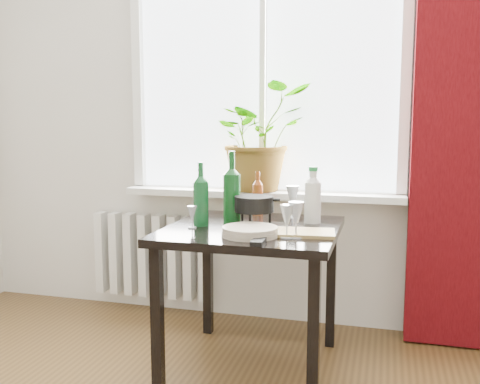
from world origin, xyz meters
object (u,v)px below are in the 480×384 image
(wineglass_back_left, at_px, (234,198))
(cutting_board, at_px, (302,233))
(table, at_px, (252,245))
(wineglass_far_right, at_px, (296,219))
(wineglass_front_left, at_px, (192,217))
(wineglass_front_right, at_px, (287,221))
(wine_bottle_left, at_px, (201,193))
(wine_bottle_right, at_px, (232,187))
(potted_plant, at_px, (259,137))
(bottle_amber, at_px, (258,193))
(plate_stack, at_px, (250,231))
(fondue_pot, at_px, (254,211))
(wineglass_back_center, at_px, (293,201))
(tv_remote, at_px, (260,240))
(cleaning_bottle, at_px, (313,194))
(radiator, at_px, (152,255))

(wineglass_back_left, bearing_deg, cutting_board, -45.24)
(table, bearing_deg, wineglass_far_right, -37.84)
(wineglass_back_left, relative_size, wineglass_front_left, 1.55)
(wineglass_front_right, bearing_deg, wine_bottle_left, 159.85)
(wine_bottle_right, bearing_deg, wine_bottle_left, -145.47)
(wine_bottle_right, distance_m, wineglass_front_right, 0.45)
(cutting_board, bearing_deg, potted_plant, 117.82)
(table, xyz_separation_m, wineglass_front_left, (-0.28, -0.12, 0.15))
(wine_bottle_right, xyz_separation_m, bottle_amber, (0.07, 0.29, -0.07))
(wineglass_far_right, distance_m, plate_stack, 0.22)
(fondue_pot, bearing_deg, wineglass_back_center, 78.04)
(wine_bottle_left, bearing_deg, wineglass_far_right, -17.33)
(fondue_pot, height_order, tv_remote, fondue_pot)
(wineglass_back_left, bearing_deg, potted_plant, 72.04)
(table, bearing_deg, wineglass_back_center, 64.41)
(cleaning_bottle, height_order, tv_remote, cleaning_bottle)
(wineglass_front_right, relative_size, cutting_board, 0.52)
(wine_bottle_right, xyz_separation_m, cutting_board, (0.39, -0.17, -0.18))
(wine_bottle_right, distance_m, wineglass_far_right, 0.47)
(wine_bottle_left, height_order, tv_remote, wine_bottle_left)
(bottle_amber, distance_m, wineglass_back_center, 0.21)
(bottle_amber, bearing_deg, tv_remote, -75.63)
(potted_plant, relative_size, plate_stack, 2.44)
(table, distance_m, wineglass_back_center, 0.39)
(radiator, height_order, wineglass_front_right, wineglass_front_right)
(cleaning_bottle, xyz_separation_m, wineglass_back_center, (-0.13, 0.12, -0.06))
(wine_bottle_left, height_order, cleaning_bottle, wine_bottle_left)
(cutting_board, bearing_deg, wineglass_front_left, -179.87)
(wineglass_back_left, height_order, wineglass_front_left, wineglass_back_left)
(wine_bottle_right, bearing_deg, wineglass_front_left, -131.60)
(table, distance_m, wineglass_front_left, 0.34)
(radiator, bearing_deg, wine_bottle_right, -38.31)
(tv_remote, bearing_deg, wineglass_back_left, 113.36)
(bottle_amber, distance_m, wineglass_back_left, 0.15)
(potted_plant, height_order, bottle_amber, potted_plant)
(wineglass_far_right, bearing_deg, wineglass_back_center, 101.68)
(cleaning_bottle, height_order, wineglass_back_center, cleaning_bottle)
(bottle_amber, bearing_deg, radiator, 160.45)
(radiator, height_order, wineglass_back_center, wineglass_back_center)
(wine_bottle_right, xyz_separation_m, fondue_pot, (0.13, -0.04, -0.12))
(wineglass_far_right, height_order, wineglass_front_left, wineglass_far_right)
(radiator, height_order, wine_bottle_right, wine_bottle_right)
(table, bearing_deg, potted_plant, 100.67)
(plate_stack, bearing_deg, wineglass_front_right, 1.38)
(cleaning_bottle, xyz_separation_m, cutting_board, (-0.01, -0.31, -0.14))
(wineglass_far_right, distance_m, wineglass_back_left, 0.72)
(radiator, xyz_separation_m, wine_bottle_right, (0.73, -0.57, 0.55))
(bottle_amber, bearing_deg, wineglass_back_center, -10.26)
(bottle_amber, xyz_separation_m, wineglass_back_left, (-0.14, 0.01, -0.04))
(potted_plant, xyz_separation_m, cleaning_bottle, (0.39, -0.43, -0.28))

